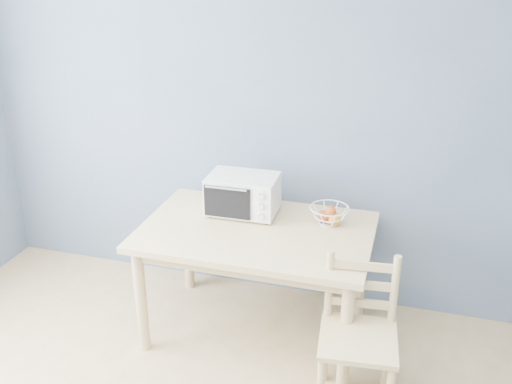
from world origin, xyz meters
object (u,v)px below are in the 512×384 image
(dining_table, at_px, (256,243))
(dining_chair, at_px, (358,337))
(fruit_basket, at_px, (330,214))
(toaster_oven, at_px, (240,194))

(dining_table, distance_m, dining_chair, 0.86)
(dining_table, xyz_separation_m, fruit_basket, (0.41, 0.19, 0.16))
(dining_table, relative_size, fruit_basket, 4.58)
(dining_chair, bearing_deg, fruit_basket, 107.60)
(dining_table, bearing_deg, dining_chair, -32.95)
(dining_table, relative_size, toaster_oven, 3.17)
(dining_chair, bearing_deg, toaster_oven, 137.42)
(toaster_oven, height_order, dining_chair, toaster_oven)
(toaster_oven, bearing_deg, dining_chair, -37.78)
(dining_table, bearing_deg, toaster_oven, 130.37)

